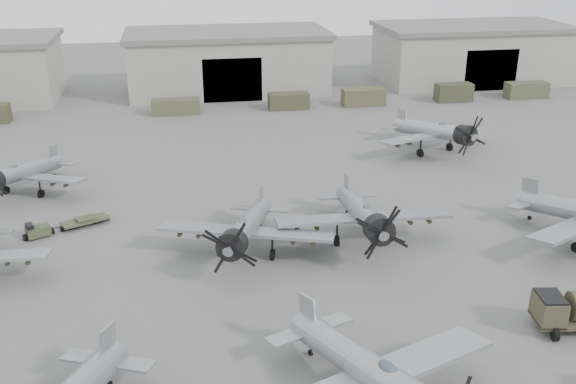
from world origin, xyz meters
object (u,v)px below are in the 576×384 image
(aircraft_mid_1, at_px, (245,229))
(tug_trailer, at_px, (56,227))
(aircraft_far_0, at_px, (19,174))
(aircraft_near_1, at_px, (378,376))
(aircraft_mid_2, at_px, (364,215))
(aircraft_far_1, at_px, (438,132))

(aircraft_mid_1, height_order, tug_trailer, aircraft_mid_1)
(aircraft_far_0, bearing_deg, aircraft_near_1, -31.49)
(aircraft_mid_1, relative_size, aircraft_far_0, 1.10)
(aircraft_mid_2, relative_size, aircraft_far_1, 0.99)
(tug_trailer, bearing_deg, aircraft_far_0, 91.63)
(aircraft_mid_2, distance_m, aircraft_far_1, 23.50)
(aircraft_mid_1, distance_m, aircraft_far_0, 23.81)
(aircraft_near_1, xyz_separation_m, aircraft_mid_1, (-4.29, 17.54, -0.19))
(aircraft_far_0, bearing_deg, aircraft_mid_2, -4.20)
(aircraft_mid_2, height_order, aircraft_far_0, aircraft_mid_2)
(aircraft_mid_2, xyz_separation_m, tug_trailer, (-23.16, 6.22, -1.94))
(aircraft_far_1, relative_size, tug_trailer, 2.14)
(aircraft_far_0, bearing_deg, aircraft_far_1, 30.25)
(aircraft_far_0, bearing_deg, tug_trailer, -39.70)
(aircraft_near_1, distance_m, aircraft_mid_2, 18.78)
(aircraft_far_1, distance_m, tug_trailer, 39.06)
(aircraft_near_1, relative_size, aircraft_far_1, 1.02)
(aircraft_mid_2, bearing_deg, aircraft_far_0, 154.19)
(aircraft_near_1, xyz_separation_m, aircraft_far_0, (-22.61, 32.75, -0.38))
(aircraft_far_0, xyz_separation_m, tug_trailer, (4.15, -8.36, -1.67))
(aircraft_far_1, bearing_deg, aircraft_near_1, -134.67)
(aircraft_mid_2, distance_m, tug_trailer, 24.06)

